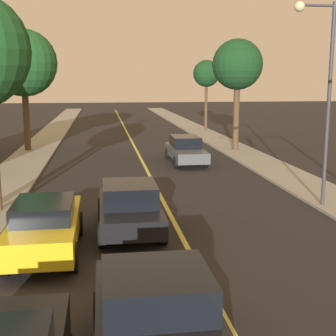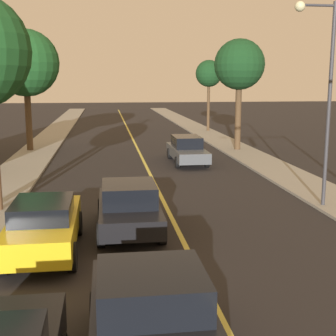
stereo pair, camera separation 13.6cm
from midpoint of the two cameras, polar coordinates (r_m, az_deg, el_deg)
name	(u,v)px [view 1 (the left image)]	position (r m, az deg, el deg)	size (l,w,h in m)	color
road_surface	(130,137)	(39.73, -4.81, 3.78)	(10.96, 80.00, 0.01)	black
sidewalk_left	(48,138)	(39.91, -14.52, 3.59)	(2.50, 80.00, 0.12)	gray
sidewalk_right	(207,135)	(40.67, 4.72, 4.01)	(2.50, 80.00, 0.12)	gray
car_near_lane_front	(156,315)	(8.16, -2.01, -17.51)	(2.10, 3.92, 1.69)	black
car_near_lane_second	(130,207)	(14.76, -4.97, -4.73)	(1.99, 4.37, 1.59)	black
car_outer_lane_second	(45,225)	(13.34, -15.04, -6.76)	(1.89, 4.52, 1.53)	gold
car_far_oncoming	(186,149)	(27.16, 2.01, 2.27)	(1.87, 5.16, 1.53)	#474C51
streetlamp_right	(321,79)	(17.85, 17.98, 10.26)	(1.54, 0.36, 7.30)	#333338
tree_left_far	(23,63)	(32.54, -17.34, 12.09)	(4.36, 4.36, 7.90)	#4C3823
tree_right_near	(238,65)	(31.78, 8.35, 12.27)	(3.32, 3.32, 7.30)	#4C3823
tree_right_far	(206,74)	(43.60, 4.62, 11.34)	(2.43, 2.43, 6.44)	#4C3823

